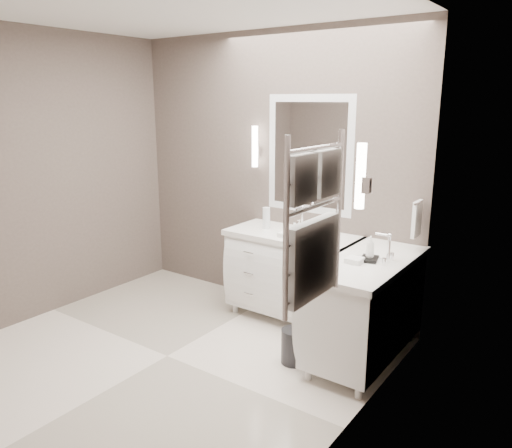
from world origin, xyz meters
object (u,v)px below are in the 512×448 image
Objects in this scene: towel_ladder at (313,231)px; waste_bin at (294,346)px; vanity_right at (365,303)px; vanity_back at (293,270)px.

waste_bin is at bearing 125.30° from towel_ladder.
waste_bin is (-0.43, -0.38, -0.34)m from vanity_right.
vanity_back reaches higher than waste_bin.
vanity_right is at bearing -20.38° from vanity_back.
towel_ladder is 3.17× the size of waste_bin.
vanity_back is 2.16m from towel_ladder.
waste_bin is at bearing -138.11° from vanity_right.
vanity_right is (0.88, -0.33, 0.00)m from vanity_back.
towel_ladder is at bearing -54.70° from waste_bin.
vanity_back is at bearing 122.50° from waste_bin.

